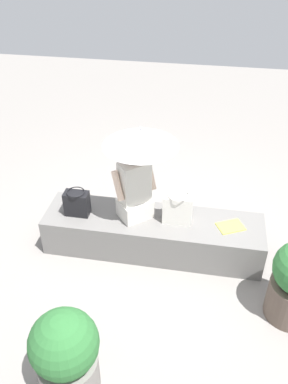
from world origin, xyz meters
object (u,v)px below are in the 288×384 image
(person_seated, at_px, (135,188))
(tote_bag_canvas, at_px, (77,203))
(handbag_black, at_px, (178,208))
(planter_far, at_px, (66,354))
(parasol, at_px, (141,137))
(magazine, at_px, (231,226))

(person_seated, height_order, tote_bag_canvas, person_seated)
(handbag_black, relative_size, planter_far, 0.42)
(person_seated, distance_m, tote_bag_canvas, 0.70)
(handbag_black, bearing_deg, tote_bag_canvas, 3.64)
(parasol, bearing_deg, tote_bag_canvas, 8.83)
(parasol, bearing_deg, magazine, 177.29)
(parasol, relative_size, planter_far, 1.28)
(person_seated, bearing_deg, planter_far, 83.60)
(magazine, bearing_deg, handbag_black, -27.65)
(magazine, xyz_separation_m, planter_far, (1.27, 1.78, -0.01))
(handbag_black, relative_size, magazine, 1.29)
(person_seated, xyz_separation_m, handbag_black, (-0.48, 0.00, -0.21))
(tote_bag_canvas, xyz_separation_m, magazine, (-1.72, -0.06, -0.14))
(tote_bag_canvas, bearing_deg, parasol, -171.17)
(person_seated, height_order, planter_far, person_seated)
(person_seated, relative_size, magazine, 3.21)
(person_seated, height_order, handbag_black, person_seated)
(person_seated, xyz_separation_m, tote_bag_canvas, (0.65, 0.07, -0.24))
(parasol, bearing_deg, person_seated, 29.68)
(magazine, relative_size, planter_far, 0.33)
(magazine, bearing_deg, parasol, -29.55)
(planter_far, bearing_deg, parasol, -98.28)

